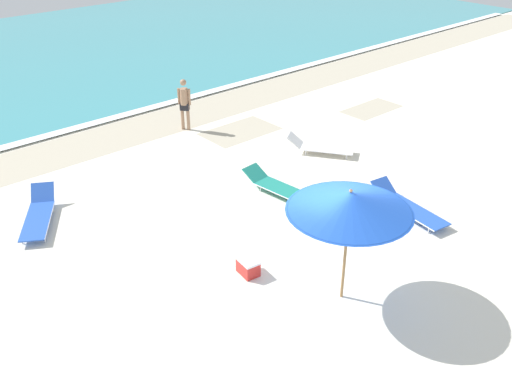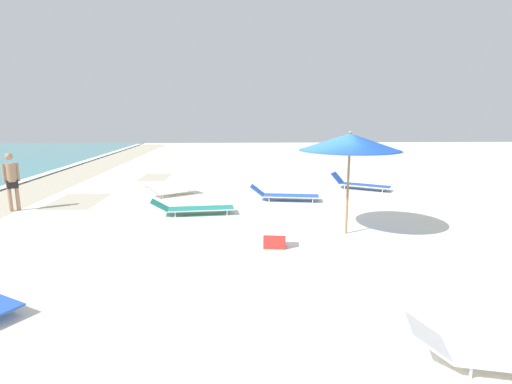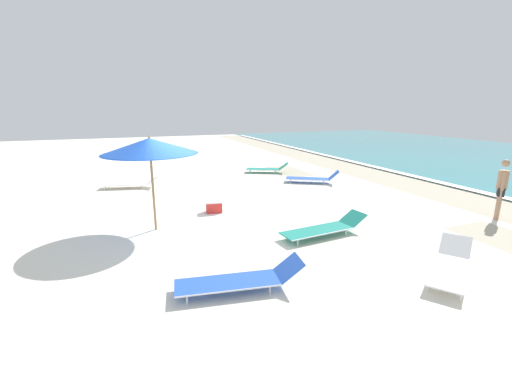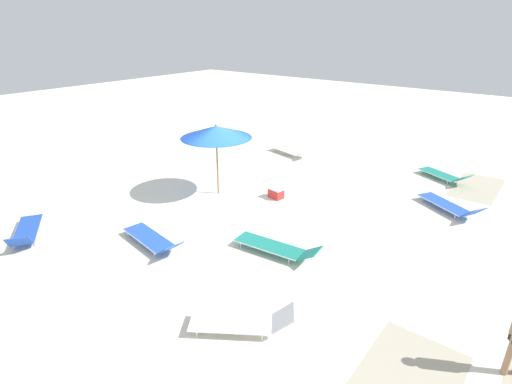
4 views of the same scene
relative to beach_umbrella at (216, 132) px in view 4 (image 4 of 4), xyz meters
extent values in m
cube|color=silver|center=(0.47, 1.17, -2.32)|extent=(60.00, 60.00, 0.16)
cube|color=#B8AE96|center=(-6.31, 7.18, -2.24)|extent=(3.04, 1.47, 0.00)
cube|color=#B8AE96|center=(4.02, 8.09, -2.24)|extent=(2.55, 1.58, 0.00)
cylinder|color=#9E7547|center=(0.00, 0.00, -1.12)|extent=(0.06, 0.06, 2.25)
cone|color=blue|center=(0.00, 0.00, 0.01)|extent=(2.42, 2.42, 0.40)
cylinder|color=#163D95|center=(0.00, 0.00, -0.18)|extent=(2.35, 2.35, 0.01)
sphere|color=#9E7547|center=(0.00, 0.00, 0.24)|extent=(0.07, 0.07, 0.07)
cube|color=blue|center=(-3.61, 6.71, -2.07)|extent=(1.45, 1.87, 0.03)
cylinder|color=silver|center=(-3.86, 6.86, -2.07)|extent=(0.96, 1.58, 0.03)
cylinder|color=silver|center=(-3.35, 6.55, -2.07)|extent=(0.96, 1.58, 0.03)
cube|color=blue|center=(-3.03, 7.66, -1.88)|extent=(0.71, 0.66, 0.40)
cylinder|color=silver|center=(-4.19, 6.23, -2.16)|extent=(0.03, 0.03, 0.16)
cylinder|color=silver|center=(-3.75, 5.96, -2.16)|extent=(0.03, 0.03, 0.16)
cylinder|color=silver|center=(-3.46, 7.45, -2.16)|extent=(0.03, 0.03, 0.16)
cylinder|color=silver|center=(-3.02, 7.18, -2.16)|extent=(0.03, 0.03, 0.16)
cube|color=blue|center=(3.75, 0.87, -2.07)|extent=(0.87, 1.92, 0.03)
cylinder|color=silver|center=(3.46, 0.92, -2.07)|extent=(0.31, 1.83, 0.03)
cylinder|color=silver|center=(4.05, 0.83, -2.07)|extent=(0.31, 1.83, 0.03)
cube|color=blue|center=(3.93, 2.00, -1.90)|extent=(0.64, 0.54, 0.35)
cylinder|color=silver|center=(3.39, 0.20, -2.16)|extent=(0.03, 0.03, 0.16)
cylinder|color=silver|center=(3.89, 0.12, -2.16)|extent=(0.03, 0.03, 0.16)
cylinder|color=silver|center=(3.61, 1.62, -2.16)|extent=(0.03, 0.03, 0.16)
cylinder|color=silver|center=(4.11, 1.55, -2.16)|extent=(0.03, 0.03, 0.16)
cube|color=#1E8475|center=(2.06, 3.74, -2.07)|extent=(0.79, 1.95, 0.03)
cylinder|color=silver|center=(1.76, 3.71, -2.07)|extent=(0.22, 1.89, 0.03)
cylinder|color=silver|center=(2.35, 3.77, -2.07)|extent=(0.22, 1.89, 0.03)
cube|color=#1E8475|center=(1.94, 4.92, -1.92)|extent=(0.62, 0.54, 0.31)
cylinder|color=silver|center=(1.88, 2.98, -2.16)|extent=(0.03, 0.03, 0.16)
cylinder|color=silver|center=(2.38, 3.03, -2.16)|extent=(0.03, 0.03, 0.16)
cylinder|color=silver|center=(1.73, 4.45, -2.16)|extent=(0.03, 0.03, 0.16)
cylinder|color=silver|center=(2.23, 4.50, -2.16)|extent=(0.03, 0.03, 0.16)
cube|color=white|center=(-5.42, -0.67, -2.07)|extent=(1.01, 1.88, 0.03)
cylinder|color=silver|center=(-5.71, -0.60, -2.07)|extent=(0.45, 1.74, 0.03)
cylinder|color=silver|center=(-5.13, -0.74, -2.07)|extent=(0.45, 1.74, 0.03)
cube|color=white|center=(-5.16, 0.42, -1.92)|extent=(0.67, 0.60, 0.32)
cylinder|color=silver|center=(-5.84, -1.29, -2.16)|extent=(0.03, 0.03, 0.16)
cylinder|color=silver|center=(-5.34, -1.41, -2.16)|extent=(0.03, 0.03, 0.16)
cylinder|color=silver|center=(-5.51, 0.07, -2.16)|extent=(0.03, 0.03, 0.16)
cylinder|color=silver|center=(-5.01, -0.05, -2.16)|extent=(0.03, 0.03, 0.16)
cube|color=white|center=(4.91, 4.91, -2.07)|extent=(1.41, 1.68, 0.03)
cylinder|color=silver|center=(4.66, 4.74, -2.07)|extent=(0.93, 1.36, 0.03)
cylinder|color=silver|center=(5.16, 5.08, -2.07)|extent=(0.93, 1.36, 0.03)
cube|color=white|center=(4.34, 5.76, -1.89)|extent=(0.73, 0.69, 0.37)
cylinder|color=silver|center=(5.06, 4.24, -2.16)|extent=(0.03, 0.03, 0.16)
cylinder|color=silver|center=(5.48, 4.53, -2.16)|extent=(0.03, 0.03, 0.16)
cylinder|color=silver|center=(4.35, 5.29, -2.16)|extent=(0.03, 0.03, 0.16)
cylinder|color=silver|center=(4.77, 5.57, -2.16)|extent=(0.03, 0.03, 0.16)
cube|color=#1E8475|center=(-6.44, 5.79, -2.07)|extent=(1.25, 1.71, 0.03)
cylinder|color=silver|center=(-6.70, 5.92, -2.07)|extent=(0.74, 1.46, 0.03)
cylinder|color=silver|center=(-6.17, 5.65, -2.07)|extent=(0.74, 1.46, 0.03)
cube|color=#1E8475|center=(-5.98, 6.71, -1.90)|extent=(0.72, 0.66, 0.36)
cylinder|color=silver|center=(-6.94, 5.33, -2.16)|extent=(0.03, 0.03, 0.16)
cylinder|color=silver|center=(-6.48, 5.11, -2.16)|extent=(0.03, 0.03, 0.16)
cylinder|color=silver|center=(-6.39, 6.46, -2.16)|extent=(0.03, 0.03, 0.16)
cylinder|color=silver|center=(-5.93, 6.24, -2.16)|extent=(0.03, 0.03, 0.16)
cube|color=blue|center=(5.60, -2.25, -2.07)|extent=(1.50, 1.89, 0.03)
cylinder|color=silver|center=(5.34, -2.09, -2.07)|extent=(1.01, 1.58, 0.03)
cylinder|color=silver|center=(5.85, -2.41, -2.07)|extent=(1.01, 1.58, 0.03)
cube|color=blue|center=(6.19, -1.30, -1.86)|extent=(0.70, 0.64, 0.42)
cylinder|color=silver|center=(5.00, -2.72, -2.16)|extent=(0.03, 0.03, 0.16)
cylinder|color=silver|center=(5.43, -2.99, -2.16)|extent=(0.03, 0.03, 0.16)
cylinder|color=silver|center=(5.77, -1.50, -2.16)|extent=(0.03, 0.03, 0.16)
cylinder|color=silver|center=(6.20, -1.77, -2.16)|extent=(0.03, 0.03, 0.16)
cylinder|color=#A37A5B|center=(2.80, 9.36, -1.79)|extent=(0.11, 0.11, 0.90)
cube|color=red|center=(-0.94, 1.85, -2.08)|extent=(0.40, 0.52, 0.32)
cube|color=white|center=(-0.94, 1.85, -1.90)|extent=(0.42, 0.54, 0.05)
camera|label=1|loc=(-7.39, -5.79, 5.30)|focal=40.00mm
camera|label=2|loc=(-9.36, 2.64, 0.68)|focal=28.00mm
camera|label=3|loc=(9.08, -0.67, 0.99)|focal=24.00mm
camera|label=4|loc=(9.52, 9.14, 3.39)|focal=28.00mm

